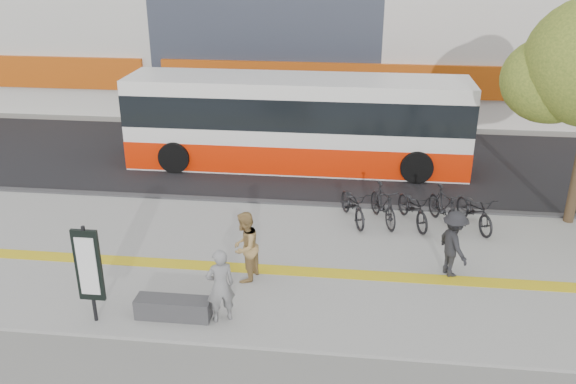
# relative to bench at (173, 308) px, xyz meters

# --- Properties ---
(ground) EXTENTS (120.00, 120.00, 0.00)m
(ground) POSITION_rel_bench_xyz_m (2.60, 1.20, -0.30)
(ground) COLOR slate
(ground) RESTS_ON ground
(sidewalk) EXTENTS (40.00, 7.00, 0.08)m
(sidewalk) POSITION_rel_bench_xyz_m (2.60, 2.70, -0.27)
(sidewalk) COLOR gray
(sidewalk) RESTS_ON ground
(tactile_strip) EXTENTS (40.00, 0.45, 0.01)m
(tactile_strip) POSITION_rel_bench_xyz_m (2.60, 2.20, -0.22)
(tactile_strip) COLOR gold
(tactile_strip) RESTS_ON sidewalk
(street) EXTENTS (40.00, 8.00, 0.06)m
(street) POSITION_rel_bench_xyz_m (2.60, 10.20, -0.28)
(street) COLOR black
(street) RESTS_ON ground
(curb) EXTENTS (40.00, 0.25, 0.14)m
(curb) POSITION_rel_bench_xyz_m (2.60, 6.20, -0.23)
(curb) COLOR #343436
(curb) RESTS_ON ground
(bench) EXTENTS (1.60, 0.45, 0.45)m
(bench) POSITION_rel_bench_xyz_m (0.00, 0.00, 0.00)
(bench) COLOR #343436
(bench) RESTS_ON sidewalk
(signboard) EXTENTS (0.55, 0.10, 2.20)m
(signboard) POSITION_rel_bench_xyz_m (-1.60, -0.31, 1.06)
(signboard) COLOR black
(signboard) RESTS_ON sidewalk
(bus) EXTENTS (11.74, 2.78, 3.12)m
(bus) POSITION_rel_bench_xyz_m (1.61, 9.70, 1.22)
(bus) COLOR silver
(bus) RESTS_ON street
(bicycle_row) EXTENTS (4.64, 2.03, 1.12)m
(bicycle_row) POSITION_rel_bench_xyz_m (5.36, 5.20, 0.30)
(bicycle_row) COLOR black
(bicycle_row) RESTS_ON sidewalk
(seated_woman) EXTENTS (0.72, 0.63, 1.66)m
(seated_woman) POSITION_rel_bench_xyz_m (1.03, 0.03, 0.61)
(seated_woman) COLOR black
(seated_woman) RESTS_ON sidewalk
(pedestrian_tan) EXTENTS (0.83, 0.96, 1.71)m
(pedestrian_tan) POSITION_rel_bench_xyz_m (1.23, 1.71, 0.63)
(pedestrian_tan) COLOR #A27F49
(pedestrian_tan) RESTS_ON sidewalk
(pedestrian_dark) EXTENTS (0.96, 1.21, 1.64)m
(pedestrian_dark) POSITION_rel_bench_xyz_m (6.06, 2.49, 0.59)
(pedestrian_dark) COLOR black
(pedestrian_dark) RESTS_ON sidewalk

